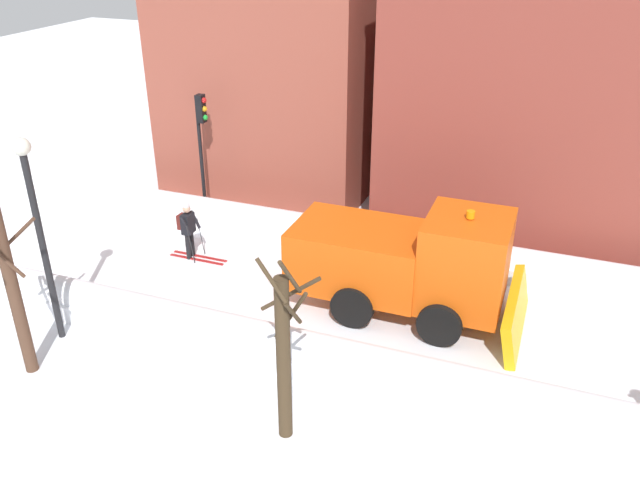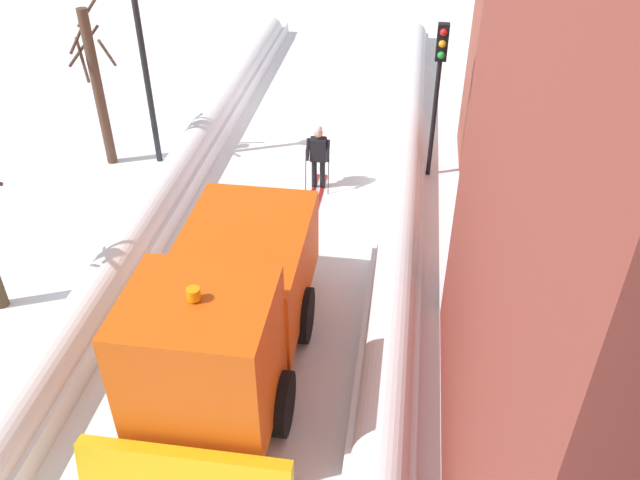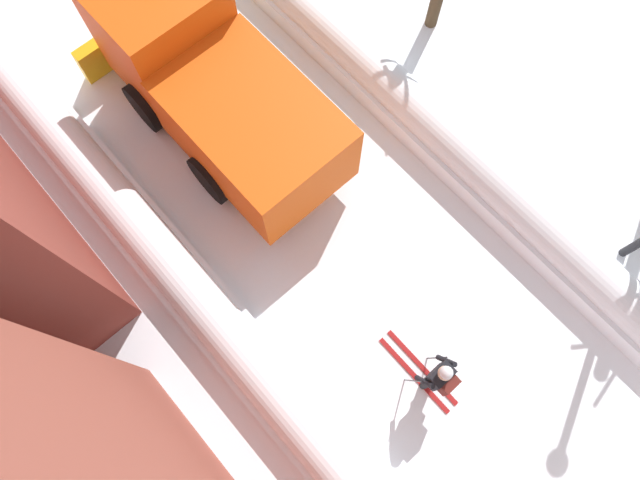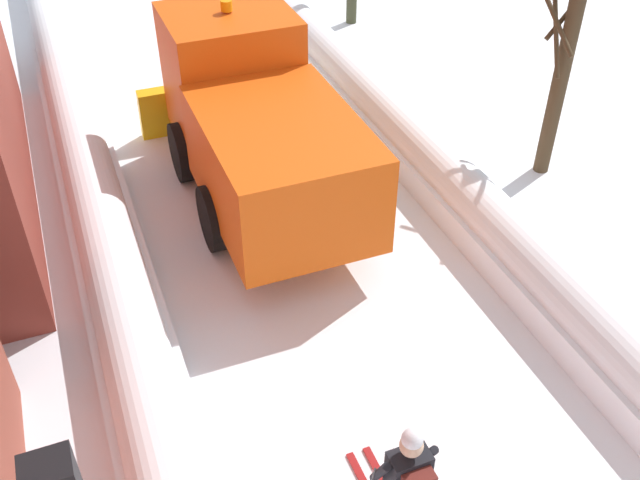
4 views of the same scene
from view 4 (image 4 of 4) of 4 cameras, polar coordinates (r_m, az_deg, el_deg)
name	(u,v)px [view 4 (image 4 of 4)]	position (r m, az deg, el deg)	size (l,w,h in m)	color
ground_plane	(296,240)	(12.05, -1.92, -0.01)	(80.00, 80.00, 0.00)	white
snowbank_left	(113,264)	(11.40, -16.06, -1.86)	(1.10, 36.00, 0.93)	white
snowbank_right	(453,185)	(12.92, 10.48, 4.29)	(1.10, 36.00, 0.92)	white
plow_truck	(256,123)	(12.39, -5.09, 9.20)	(3.20, 5.98, 3.12)	#DB510F
bare_tree_mid	(561,74)	(13.55, 18.49, 12.35)	(0.82, 1.23, 4.16)	#40311F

